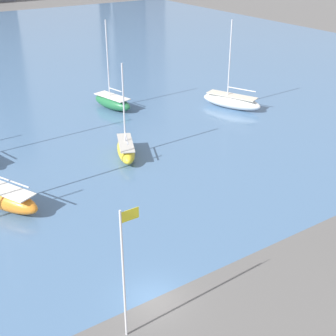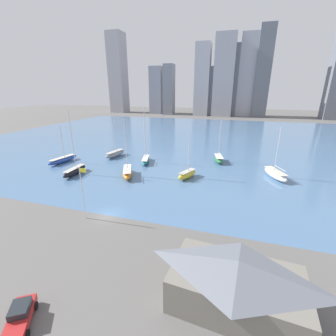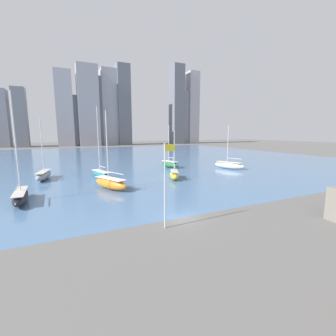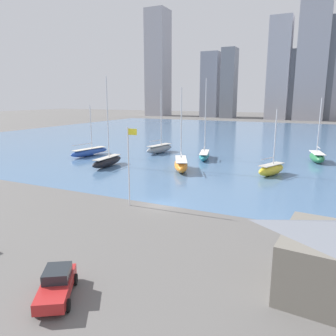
% 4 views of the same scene
% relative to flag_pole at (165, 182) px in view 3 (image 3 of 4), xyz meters
% --- Properties ---
extents(ground_plane, '(500.00, 500.00, 0.00)m').
position_rel_flag_pole_xyz_m(ground_plane, '(3.01, 1.80, -5.06)').
color(ground_plane, '#605E5B').
extents(harbor_water, '(180.00, 140.00, 0.00)m').
position_rel_flag_pole_xyz_m(harbor_water, '(3.01, 71.80, -5.06)').
color(harbor_water, '#4C7099').
rests_on(harbor_water, ground_plane).
extents(flag_pole, '(1.24, 0.14, 9.20)m').
position_rel_flag_pole_xyz_m(flag_pole, '(0.00, 0.00, 0.00)').
color(flag_pole, silver).
rests_on(flag_pole, ground_plane).
extents(distant_city_skyline, '(204.47, 21.50, 70.53)m').
position_rel_flag_pole_xyz_m(distant_city_skyline, '(19.32, 171.86, 24.78)').
color(distant_city_skyline, '#9E9EA8').
rests_on(distant_city_skyline, ground_plane).
extents(sailboat_teal, '(4.15, 8.75, 16.14)m').
position_rel_flag_pole_xyz_m(sailboat_teal, '(-1.94, 31.59, -4.14)').
color(sailboat_teal, '#1E757F').
rests_on(sailboat_teal, harbor_water).
extents(sailboat_white, '(5.75, 9.16, 12.35)m').
position_rel_flag_pole_xyz_m(sailboat_white, '(33.40, 29.15, -4.01)').
color(sailboat_white, white).
rests_on(sailboat_white, harbor_water).
extents(sailboat_gray, '(3.71, 8.94, 14.02)m').
position_rel_flag_pole_xyz_m(sailboat_gray, '(-13.74, 34.50, -4.01)').
color(sailboat_gray, gray).
rests_on(sailboat_gray, harbor_water).
extents(sailboat_yellow, '(4.40, 6.78, 10.61)m').
position_rel_flag_pole_xyz_m(sailboat_yellow, '(12.61, 22.91, -4.04)').
color(sailboat_yellow, yellow).
rests_on(sailboat_yellow, harbor_water).
extents(sailboat_orange, '(5.72, 8.83, 14.11)m').
position_rel_flag_pole_xyz_m(sailboat_orange, '(-2.02, 19.75, -3.93)').
color(sailboat_orange, orange).
rests_on(sailboat_orange, harbor_water).
extents(sailboat_green, '(3.97, 7.45, 12.36)m').
position_rel_flag_pole_xyz_m(sailboat_green, '(18.97, 38.40, -4.03)').
color(sailboat_green, '#236B3D').
rests_on(sailboat_green, harbor_water).
extents(sailboat_black, '(2.13, 8.85, 16.12)m').
position_rel_flag_pole_xyz_m(sailboat_black, '(-15.66, 17.16, -4.03)').
color(sailboat_black, black).
rests_on(sailboat_black, harbor_water).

